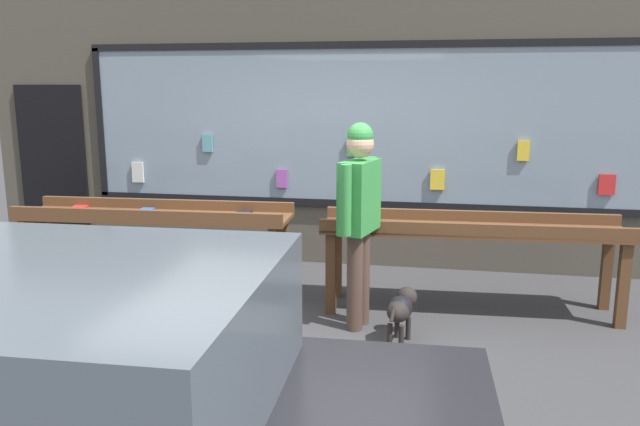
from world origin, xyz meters
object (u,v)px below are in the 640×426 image
object	(u,v)px
small_dog	(401,308)
display_table_right	(472,235)
display_table_left	(155,221)
person_browsing	(359,208)

from	to	relation	value
small_dog	display_table_right	bearing A→B (deg)	-22.54
display_table_left	display_table_right	world-z (taller)	display_table_left
display_table_left	small_dog	xyz separation A→B (m)	(2.54, -0.84, -0.45)
display_table_left	person_browsing	distance (m)	2.25
person_browsing	small_dog	distance (m)	0.90
display_table_left	small_dog	bearing A→B (deg)	-18.26
person_browsing	display_table_right	bearing A→B (deg)	-45.78
display_table_right	small_dog	size ratio (longest dim) A/B	5.15
display_table_right	small_dog	bearing A→B (deg)	-125.13
display_table_left	display_table_right	size ratio (longest dim) A/B	1.00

